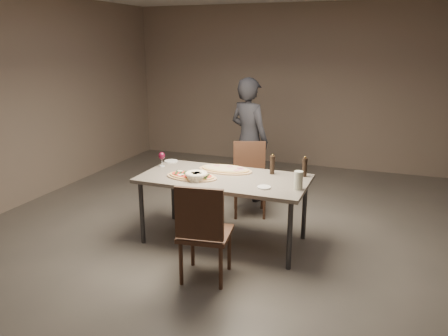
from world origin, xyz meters
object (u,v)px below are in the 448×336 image
(chair_near, at_px, (203,228))
(chair_far, at_px, (249,174))
(bread_basket, at_px, (196,175))
(diner, at_px, (249,140))
(zucchini_pizza, at_px, (191,176))
(carafe, at_px, (298,180))
(dining_table, at_px, (224,182))
(ham_pizza, at_px, (225,169))
(pepper_mill_left, at_px, (305,167))

(chair_near, height_order, chair_far, chair_near)
(bread_basket, height_order, diner, diner)
(chair_near, bearing_deg, zucchini_pizza, 113.10)
(zucchini_pizza, bearing_deg, carafe, -0.36)
(bread_basket, relative_size, diner, 0.14)
(dining_table, relative_size, chair_near, 1.88)
(chair_far, distance_m, diner, 0.63)
(bread_basket, bearing_deg, diner, 88.23)
(dining_table, xyz_separation_m, chair_near, (0.13, -0.88, -0.16))
(dining_table, height_order, carafe, carafe)
(ham_pizza, relative_size, diner, 0.37)
(diner, bearing_deg, carafe, 146.72)
(ham_pizza, bearing_deg, chair_near, -54.87)
(pepper_mill_left, xyz_separation_m, carafe, (0.02, -0.45, -0.01))
(bread_basket, bearing_deg, ham_pizza, 69.36)
(zucchini_pizza, distance_m, chair_far, 1.16)
(diner, bearing_deg, bread_basket, 112.08)
(bread_basket, relative_size, chair_near, 0.25)
(dining_table, bearing_deg, diner, 97.20)
(dining_table, distance_m, diner, 1.47)
(carafe, bearing_deg, diner, 122.87)
(ham_pizza, distance_m, bread_basket, 0.46)
(ham_pizza, height_order, chair_far, chair_far)
(bread_basket, distance_m, carafe, 1.07)
(zucchini_pizza, distance_m, carafe, 1.15)
(chair_far, bearing_deg, pepper_mill_left, 122.48)
(chair_far, bearing_deg, carafe, 107.84)
(diner, bearing_deg, chair_far, 132.91)
(ham_pizza, height_order, chair_near, chair_near)
(chair_near, xyz_separation_m, chair_far, (-0.14, 1.83, -0.02))
(ham_pizza, relative_size, pepper_mill_left, 2.77)
(diner, bearing_deg, zucchini_pizza, 108.97)
(ham_pizza, height_order, diner, diner)
(zucchini_pizza, xyz_separation_m, chair_near, (0.45, -0.74, -0.23))
(pepper_mill_left, relative_size, chair_near, 0.24)
(carafe, distance_m, chair_near, 1.08)
(pepper_mill_left, bearing_deg, diner, 131.46)
(zucchini_pizza, height_order, ham_pizza, zucchini_pizza)
(ham_pizza, bearing_deg, chair_far, 109.77)
(ham_pizza, bearing_deg, carafe, 3.46)
(diner, bearing_deg, pepper_mill_left, 155.31)
(zucchini_pizza, relative_size, carafe, 3.09)
(chair_near, height_order, diner, diner)
(diner, bearing_deg, dining_table, 121.06)
(dining_table, height_order, bread_basket, bread_basket)
(chair_near, bearing_deg, carafe, 39.20)
(bread_basket, xyz_separation_m, chair_near, (0.37, -0.68, -0.26))
(dining_table, relative_size, bread_basket, 7.62)
(carafe, bearing_deg, bread_basket, -175.48)
(zucchini_pizza, distance_m, chair_near, 0.90)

